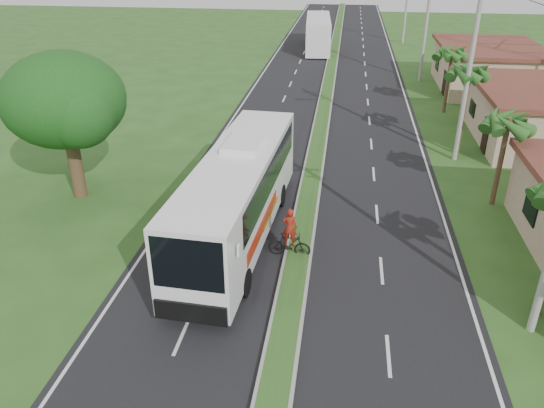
# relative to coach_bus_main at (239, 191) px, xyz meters

# --- Properties ---
(ground) EXTENTS (180.00, 180.00, 0.00)m
(ground) POSITION_rel_coach_bus_main_xyz_m (2.81, -6.91, -2.35)
(ground) COLOR #2A4E1C
(ground) RESTS_ON ground
(road_asphalt) EXTENTS (14.00, 160.00, 0.02)m
(road_asphalt) POSITION_rel_coach_bus_main_xyz_m (2.81, 13.09, -2.34)
(road_asphalt) COLOR black
(road_asphalt) RESTS_ON ground
(median_strip) EXTENTS (1.20, 160.00, 0.18)m
(median_strip) POSITION_rel_coach_bus_main_xyz_m (2.81, 13.09, -2.25)
(median_strip) COLOR gray
(median_strip) RESTS_ON ground
(lane_edge_left) EXTENTS (0.12, 160.00, 0.01)m
(lane_edge_left) POSITION_rel_coach_bus_main_xyz_m (-3.89, 13.09, -2.35)
(lane_edge_left) COLOR silver
(lane_edge_left) RESTS_ON ground
(lane_edge_right) EXTENTS (0.12, 160.00, 0.01)m
(lane_edge_right) POSITION_rel_coach_bus_main_xyz_m (9.51, 13.09, -2.35)
(lane_edge_right) COLOR silver
(lane_edge_right) RESTS_ON ground
(shop_mid) EXTENTS (7.60, 10.60, 3.67)m
(shop_mid) POSITION_rel_coach_bus_main_xyz_m (16.81, 15.09, -0.49)
(shop_mid) COLOR tan
(shop_mid) RESTS_ON ground
(shop_far) EXTENTS (8.60, 11.60, 3.82)m
(shop_far) POSITION_rel_coach_bus_main_xyz_m (16.81, 29.09, -0.42)
(shop_far) COLOR tan
(shop_far) RESTS_ON ground
(palm_verge_b) EXTENTS (2.40, 2.40, 5.05)m
(palm_verge_b) POSITION_rel_coach_bus_main_xyz_m (12.21, 5.09, 2.01)
(palm_verge_b) COLOR #473321
(palm_verge_b) RESTS_ON ground
(palm_verge_c) EXTENTS (2.40, 2.40, 5.85)m
(palm_verge_c) POSITION_rel_coach_bus_main_xyz_m (11.61, 12.09, 2.77)
(palm_verge_c) COLOR #473321
(palm_verge_c) RESTS_ON ground
(palm_verge_d) EXTENTS (2.40, 2.40, 5.25)m
(palm_verge_d) POSITION_rel_coach_bus_main_xyz_m (12.11, 21.09, 2.20)
(palm_verge_d) COLOR #473321
(palm_verge_d) RESTS_ON ground
(shade_tree) EXTENTS (6.30, 6.00, 7.54)m
(shade_tree) POSITION_rel_coach_bus_main_xyz_m (-9.31, 3.11, 2.68)
(shade_tree) COLOR #473321
(shade_tree) RESTS_ON ground
(utility_pole_b) EXTENTS (3.20, 0.28, 12.00)m
(utility_pole_b) POSITION_rel_coach_bus_main_xyz_m (11.28, 11.09, 3.91)
(utility_pole_b) COLOR gray
(utility_pole_b) RESTS_ON ground
(utility_pole_c) EXTENTS (1.60, 0.28, 11.00)m
(utility_pole_c) POSITION_rel_coach_bus_main_xyz_m (11.31, 31.09, 3.32)
(utility_pole_c) COLOR gray
(utility_pole_c) RESTS_ON ground
(coach_bus_main) EXTENTS (3.49, 13.36, 4.27)m
(coach_bus_main) POSITION_rel_coach_bus_main_xyz_m (0.00, 0.00, 0.00)
(coach_bus_main) COLOR white
(coach_bus_main) RESTS_ON ground
(coach_bus_far) EXTENTS (3.57, 12.83, 3.69)m
(coach_bus_far) POSITION_rel_coach_bus_main_xyz_m (0.73, 45.59, -0.26)
(coach_bus_far) COLOR white
(coach_bus_far) RESTS_ON ground
(motorcyclist) EXTENTS (1.86, 0.63, 2.29)m
(motorcyclist) POSITION_rel_coach_bus_main_xyz_m (2.42, -1.31, -1.53)
(motorcyclist) COLOR black
(motorcyclist) RESTS_ON ground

